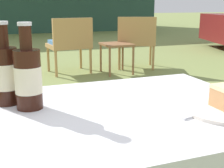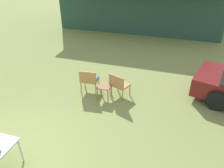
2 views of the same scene
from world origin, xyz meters
name	(u,v)px [view 2 (image 2 of 2)]	position (x,y,z in m)	size (l,w,h in m)	color
ground_plane	(0,167)	(0.00, 0.00, 0.00)	(60.00, 60.00, 0.00)	olive
cabin_building	(142,2)	(0.73, 11.96, 1.58)	(9.53, 4.93, 3.14)	#284C3D
wicker_chair_cushioned	(89,79)	(0.65, 3.56, 0.46)	(0.61, 0.52, 0.80)	#B2844C
wicker_chair_plain	(119,84)	(1.69, 3.55, 0.46)	(0.70, 0.64, 0.80)	#B2844C
garden_side_table	(105,87)	(1.28, 3.33, 0.37)	(0.40, 0.44, 0.44)	brown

